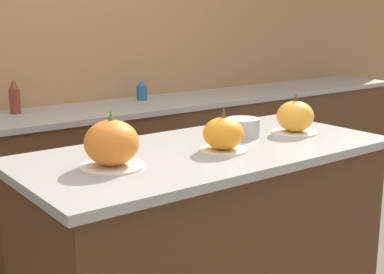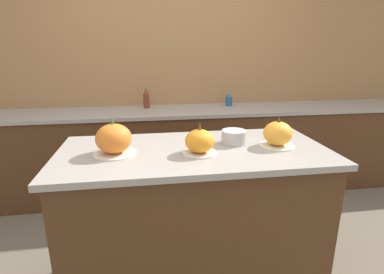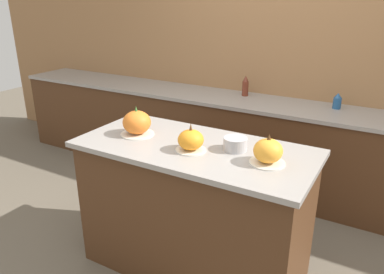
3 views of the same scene
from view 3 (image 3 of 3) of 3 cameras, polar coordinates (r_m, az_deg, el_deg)
The scene contains 10 objects.
ground_plane at distance 2.92m, azimuth 0.31°, elevation -18.94°, with size 12.00×12.00×0.00m, color #665B4C.
wall_back at distance 3.86m, azimuth 13.12°, elevation 11.21°, with size 8.00×0.06×2.50m.
kitchen_island at distance 2.63m, azimuth 0.33°, elevation -10.93°, with size 1.56×0.74×0.95m.
back_counter at distance 3.77m, azimuth 10.63°, elevation -1.43°, with size 6.00×0.60×0.91m.
pumpkin_cake_left at distance 2.61m, azimuth -8.40°, elevation 2.11°, with size 0.23×0.23×0.21m.
pumpkin_cake_center at distance 2.32m, azimuth -0.19°, elevation -0.54°, with size 0.19×0.19×0.18m.
pumpkin_cake_right at distance 2.19m, azimuth 11.50°, elevation -2.21°, with size 0.21×0.21×0.18m.
bottle_tall at distance 3.81m, azimuth 8.13°, elevation 7.71°, with size 0.06×0.06×0.21m.
bottle_short at distance 3.59m, azimuth 21.27°, elevation 5.11°, with size 0.07×0.07×0.14m.
mixing_bowl at distance 2.35m, azimuth 6.61°, elevation -1.05°, with size 0.15×0.15×0.08m.
Camera 3 is at (1.10, -1.95, 1.87)m, focal length 35.00 mm.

